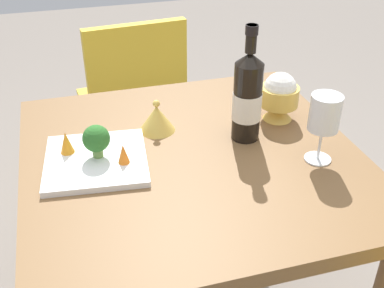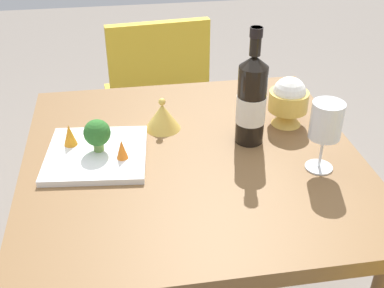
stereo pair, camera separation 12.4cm
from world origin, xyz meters
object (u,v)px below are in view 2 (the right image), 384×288
Objects in this scene: wine_glass at (326,122)px; rice_bowl at (288,100)px; carrot_garnish_right at (70,135)px; broccoli_floret at (97,133)px; chair_by_wall at (157,91)px; carrot_garnish_left at (122,149)px; serving_plate at (97,154)px; wine_bottle at (252,100)px; rice_bowl_lid at (163,116)px.

wine_glass is 1.26× the size of rice_bowl.
carrot_garnish_right is at bearing -16.73° from wine_glass.
broccoli_floret is at bearing -14.95° from wine_glass.
chair_by_wall is 0.82m from rice_bowl.
broccoli_floret is 1.68× the size of carrot_garnish_left.
chair_by_wall is 0.86m from serving_plate.
broccoli_floret is (0.40, 0.01, -0.06)m from wine_bottle.
wine_glass is (-0.14, 0.15, 0.01)m from wine_bottle.
rice_bowl_lid is 1.73× the size of carrot_garnish_right.
wine_bottle is at bearing -48.00° from wine_glass.
rice_bowl reaches higher than chair_by_wall.
chair_by_wall is 0.87m from broccoli_floret.
broccoli_floret is (0.53, 0.08, -0.01)m from rice_bowl.
wine_bottle reaches higher than carrot_garnish_left.
rice_bowl is 0.60m from carrot_garnish_right.
wine_bottle reaches higher than wine_glass.
rice_bowl_lid is at bearing -163.43° from carrot_garnish_right.
rice_bowl reaches higher than rice_bowl_lid.
serving_plate is at bearing 9.50° from rice_bowl.
wine_glass reaches higher than rice_bowl.
wine_bottle is 0.21m from wine_glass.
carrot_garnish_right reaches higher than serving_plate.
broccoli_floret is (0.53, -0.14, -0.06)m from wine_glass.
carrot_garnish_left is (0.34, 0.06, -0.08)m from wine_bottle.
broccoli_floret is at bearing 151.23° from carrot_garnish_right.
wine_glass is (-0.32, 0.93, 0.34)m from chair_by_wall.
rice_bowl_lid is (0.35, -0.03, -0.04)m from rice_bowl.
chair_by_wall is at bearing -105.82° from serving_plate.
wine_glass is 0.56m from broccoli_floret.
broccoli_floret is at bearing 9.06° from rice_bowl.
wine_bottle reaches higher than chair_by_wall.
serving_plate is at bearing 33.01° from rice_bowl_lid.
wine_bottle is 1.14× the size of serving_plate.
wine_bottle reaches higher than rice_bowl_lid.
wine_glass is at bearing 132.00° from wine_bottle.
carrot_garnish_left is at bearing 148.39° from serving_plate.
serving_plate is at bearing 145.30° from carrot_garnish_right.
chair_by_wall reaches higher than carrot_garnish_left.
serving_plate is 5.38× the size of carrot_garnish_left.
chair_by_wall is at bearing -111.15° from carrot_garnish_right.
rice_bowl is at bearing -87.76° from wine_glass.
chair_by_wall is 1.04m from wine_glass.
wine_bottle is at bearing -178.51° from broccoli_floret.
rice_bowl reaches higher than carrot_garnish_left.
carrot_garnish_left is (0.16, 0.84, 0.25)m from chair_by_wall.
carrot_garnish_left is at bearing 146.82° from carrot_garnish_right.
chair_by_wall is 2.71× the size of wine_bottle.
carrot_garnish_left is (0.48, -0.10, -0.09)m from wine_glass.
wine_glass is at bearing -76.67° from chair_by_wall.
wine_glass is 0.23m from rice_bowl.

